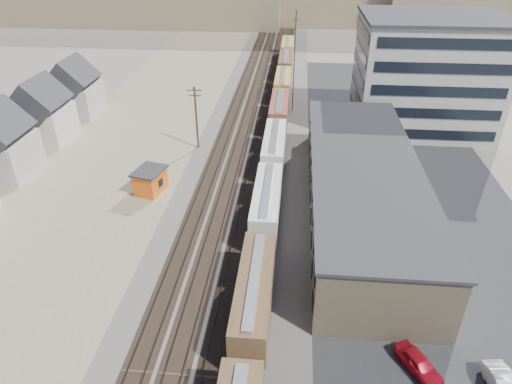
# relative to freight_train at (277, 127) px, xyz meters

# --- Properties ---
(ground) EXTENTS (300.00, 300.00, 0.00)m
(ground) POSITION_rel_freight_train_xyz_m (-3.80, -44.91, -2.79)
(ground) COLOR #6B6356
(ground) RESTS_ON ground
(ballast_bed) EXTENTS (18.00, 200.00, 0.06)m
(ballast_bed) POSITION_rel_freight_train_xyz_m (-3.80, 5.09, -2.76)
(ballast_bed) COLOR #4C4742
(ballast_bed) RESTS_ON ground
(dirt_yard) EXTENTS (24.00, 180.00, 0.03)m
(dirt_yard) POSITION_rel_freight_train_xyz_m (-23.80, -4.91, -2.78)
(dirt_yard) COLOR #776B52
(dirt_yard) RESTS_ON ground
(asphalt_lot) EXTENTS (26.00, 120.00, 0.04)m
(asphalt_lot) POSITION_rel_freight_train_xyz_m (18.20, -9.91, -2.77)
(asphalt_lot) COLOR #232326
(asphalt_lot) RESTS_ON ground
(rail_tracks) EXTENTS (11.40, 200.00, 0.24)m
(rail_tracks) POSITION_rel_freight_train_xyz_m (-4.35, 5.09, -2.68)
(rail_tracks) COLOR black
(rail_tracks) RESTS_ON ground
(freight_train) EXTENTS (3.00, 119.74, 4.46)m
(freight_train) POSITION_rel_freight_train_xyz_m (0.00, 0.00, 0.00)
(freight_train) COLOR black
(freight_train) RESTS_ON ground
(warehouse) EXTENTS (12.40, 40.40, 7.25)m
(warehouse) POSITION_rel_freight_train_xyz_m (11.18, -19.91, 0.86)
(warehouse) COLOR #9E8863
(warehouse) RESTS_ON ground
(office_tower) EXTENTS (22.60, 18.60, 18.45)m
(office_tower) POSITION_rel_freight_train_xyz_m (24.15, 10.04, 6.47)
(office_tower) COLOR #9E998E
(office_tower) RESTS_ON ground
(utility_pole_north) EXTENTS (2.20, 0.32, 10.00)m
(utility_pole_north) POSITION_rel_freight_train_xyz_m (-12.30, -2.91, 2.50)
(utility_pole_north) COLOR #382619
(utility_pole_north) RESTS_ON ground
(radio_mast) EXTENTS (1.20, 0.16, 18.00)m
(radio_mast) POSITION_rel_freight_train_xyz_m (2.20, 15.09, 6.33)
(radio_mast) COLOR black
(radio_mast) RESTS_ON ground
(maintenance_shed) EXTENTS (4.39, 5.12, 3.25)m
(maintenance_shed) POSITION_rel_freight_train_xyz_m (-15.79, -16.98, -1.13)
(maintenance_shed) COLOR orange
(maintenance_shed) RESTS_ON ground
(parked_car_red) EXTENTS (3.79, 4.80, 1.53)m
(parked_car_red) POSITION_rel_freight_train_xyz_m (13.56, -42.65, -2.03)
(parked_car_red) COLOR #AF101F
(parked_car_red) RESTS_ON ground
(parked_car_blue) EXTENTS (5.45, 4.45, 1.38)m
(parked_car_blue) POSITION_rel_freight_train_xyz_m (16.14, 6.48, -2.10)
(parked_car_blue) COLOR navy
(parked_car_blue) RESTS_ON ground
(parked_car_far) EXTENTS (3.26, 4.69, 1.48)m
(parked_car_far) POSITION_rel_freight_train_xyz_m (29.06, 14.47, -2.05)
(parked_car_far) COLOR white
(parked_car_far) RESTS_ON ground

